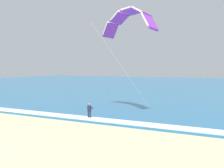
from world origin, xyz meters
name	(u,v)px	position (x,y,z in m)	size (l,w,h in m)	color
sea	(187,85)	(0.00, 71.95, 0.10)	(200.00, 120.00, 0.20)	teal
surf_foam	(77,117)	(0.00, 12.95, 0.22)	(200.00, 1.69, 0.04)	white
surfboard	(89,120)	(1.18, 13.33, 0.03)	(0.61, 1.44, 0.09)	#E04C38
kitesurfer	(89,110)	(1.18, 13.35, 0.94)	(0.56, 0.56, 1.69)	#191E38
kite_primary	(129,19)	(3.51, 17.88, 10.58)	(7.81, 6.54, 10.56)	purple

